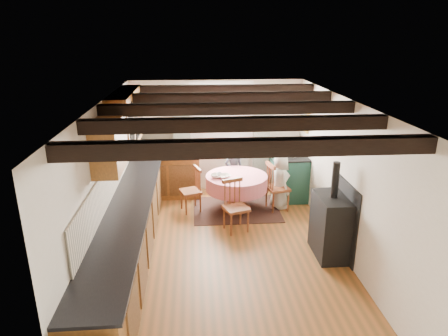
{
  "coord_description": "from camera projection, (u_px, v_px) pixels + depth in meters",
  "views": [
    {
      "loc": [
        -0.5,
        -5.54,
        3.33
      ],
      "look_at": [
        0.0,
        0.8,
        1.15
      ],
      "focal_mm": 31.86,
      "sensor_mm": 36.0,
      "label": 1
    }
  ],
  "objects": [
    {
      "name": "base_cabinet_left",
      "position": [
        131.0,
        231.0,
        6.09
      ],
      "size": [
        0.6,
        5.3,
        0.88
      ],
      "primitive_type": "cube",
      "color": "#A5601F",
      "rests_on": "floor"
    },
    {
      "name": "wall_right",
      "position": [
        345.0,
        179.0,
        6.08
      ],
      "size": [
        0.0,
        5.5,
        2.4
      ],
      "primitive_type": "cube",
      "color": "silver",
      "rests_on": "ground"
    },
    {
      "name": "wall_picture",
      "position": [
        305.0,
        116.0,
        8.09
      ],
      "size": [
        0.04,
        0.5,
        0.6
      ],
      "primitive_type": "cube",
      "color": "gold",
      "rests_on": "wall_right"
    },
    {
      "name": "wall_left",
      "position": [
        106.0,
        186.0,
        5.82
      ],
      "size": [
        0.0,
        5.5,
        2.4
      ],
      "primitive_type": "cube",
      "color": "silver",
      "rests_on": "ground"
    },
    {
      "name": "beam_d",
      "position": [
        223.0,
        97.0,
        6.53
      ],
      "size": [
        3.6,
        0.16,
        0.16
      ],
      "primitive_type": "cube",
      "color": "black",
      "rests_on": "ceiling"
    },
    {
      "name": "canister_tall",
      "position": [
        161.0,
        150.0,
        8.19
      ],
      "size": [
        0.13,
        0.13,
        0.22
      ],
      "primitive_type": "cylinder",
      "color": "#262628",
      "rests_on": "worktop_back"
    },
    {
      "name": "window_frame",
      "position": [
        222.0,
        118.0,
        8.41
      ],
      "size": [
        1.34,
        0.03,
        1.54
      ],
      "primitive_type": "cube",
      "color": "white",
      "rests_on": "wall_back"
    },
    {
      "name": "wall_plate",
      "position": [
        266.0,
        113.0,
        8.43
      ],
      "size": [
        0.3,
        0.02,
        0.3
      ],
      "primitive_type": "cylinder",
      "rotation": [
        1.57,
        0.0,
        0.0
      ],
      "color": "silver",
      "rests_on": "wall_back"
    },
    {
      "name": "child_far",
      "position": [
        234.0,
        170.0,
        8.39
      ],
      "size": [
        0.46,
        0.36,
        1.12
      ],
      "primitive_type": "imported",
      "rotation": [
        0.0,
        0.0,
        3.4
      ],
      "color": "#343942",
      "rests_on": "floor"
    },
    {
      "name": "beam_b",
      "position": [
        236.0,
        124.0,
        4.65
      ],
      "size": [
        3.6,
        0.16,
        0.16
      ],
      "primitive_type": "cube",
      "color": "black",
      "rests_on": "ceiling"
    },
    {
      "name": "curtain_rod",
      "position": [
        222.0,
        90.0,
        8.13
      ],
      "size": [
        2.0,
        0.03,
        0.03
      ],
      "primitive_type": "cylinder",
      "rotation": [
        0.0,
        1.57,
        0.0
      ],
      "color": "black",
      "rests_on": "wall_back"
    },
    {
      "name": "chair_near",
      "position": [
        236.0,
        206.0,
        6.9
      ],
      "size": [
        0.51,
        0.52,
        0.93
      ],
      "primitive_type": null,
      "rotation": [
        0.0,
        0.0,
        0.33
      ],
      "color": "brown",
      "rests_on": "floor"
    },
    {
      "name": "base_cabinet_back",
      "position": [
        169.0,
        176.0,
        8.43
      ],
      "size": [
        1.3,
        0.6,
        0.88
      ],
      "primitive_type": "cube",
      "color": "#A5601F",
      "rests_on": "floor"
    },
    {
      "name": "canister_wide",
      "position": [
        174.0,
        149.0,
        8.22
      ],
      "size": [
        0.19,
        0.19,
        0.21
      ],
      "primitive_type": "cylinder",
      "color": "#262628",
      "rests_on": "worktop_back"
    },
    {
      "name": "wall_cabinet_glass",
      "position": [
        126.0,
        118.0,
        6.72
      ],
      "size": [
        0.34,
        1.8,
        0.9
      ],
      "primitive_type": "cube",
      "color": "#A5601F",
      "rests_on": "wall_left"
    },
    {
      "name": "wall_back",
      "position": [
        217.0,
        136.0,
        8.54
      ],
      "size": [
        3.6,
        0.0,
        2.4
      ],
      "primitive_type": "cube",
      "color": "silver",
      "rests_on": "ground"
    },
    {
      "name": "ceiling",
      "position": [
        228.0,
        102.0,
        5.56
      ],
      "size": [
        3.6,
        5.5,
        0.0
      ],
      "primitive_type": "cube",
      "color": "white",
      "rests_on": "ground"
    },
    {
      "name": "rug",
      "position": [
        236.0,
        209.0,
        7.86
      ],
      "size": [
        1.68,
        1.31,
        0.01
      ],
      "primitive_type": "cube",
      "color": "#3C201B",
      "rests_on": "floor"
    },
    {
      "name": "beam_a",
      "position": [
        247.0,
        148.0,
        3.7
      ],
      "size": [
        3.6,
        0.16,
        0.16
      ],
      "primitive_type": "cube",
      "color": "black",
      "rests_on": "ceiling"
    },
    {
      "name": "aga_range",
      "position": [
        288.0,
        174.0,
        8.4
      ],
      "size": [
        0.67,
        1.03,
        0.95
      ],
      "primitive_type": null,
      "color": "#1D4B3D",
      "rests_on": "floor"
    },
    {
      "name": "beam_e",
      "position": [
        219.0,
        89.0,
        7.47
      ],
      "size": [
        3.6,
        0.16,
        0.16
      ],
      "primitive_type": "cube",
      "color": "black",
      "rests_on": "ceiling"
    },
    {
      "name": "wall_front",
      "position": [
        257.0,
        298.0,
        3.36
      ],
      "size": [
        3.6,
        0.0,
        2.4
      ],
      "primitive_type": "cube",
      "color": "silver",
      "rests_on": "ground"
    },
    {
      "name": "splash_back",
      "position": [
        170.0,
        138.0,
        8.45
      ],
      "size": [
        1.4,
        0.02,
        0.55
      ],
      "primitive_type": "cube",
      "color": "beige",
      "rests_on": "wall_back"
    },
    {
      "name": "beam_c",
      "position": [
        228.0,
        109.0,
        5.59
      ],
      "size": [
        3.6,
        0.16,
        0.16
      ],
      "primitive_type": "cube",
      "color": "black",
      "rests_on": "ceiling"
    },
    {
      "name": "cast_iron_stove",
      "position": [
        332.0,
        210.0,
        6.04
      ],
      "size": [
        0.46,
        0.76,
        1.53
      ],
      "primitive_type": null,
      "color": "black",
      "rests_on": "floor"
    },
    {
      "name": "bowl_b",
      "position": [
        216.0,
        176.0,
        7.51
      ],
      "size": [
        0.29,
        0.29,
        0.07
      ],
      "primitive_type": "imported",
      "rotation": [
        0.0,
        0.0,
        1.05
      ],
      "color": "silver",
      "rests_on": "dining_table"
    },
    {
      "name": "worktop_back",
      "position": [
        168.0,
        155.0,
        8.26
      ],
      "size": [
        1.3,
        0.64,
        0.04
      ],
      "primitive_type": "cube",
      "color": "black",
      "rests_on": "base_cabinet_back"
    },
    {
      "name": "cup",
      "position": [
        219.0,
        175.0,
        7.53
      ],
      "size": [
        0.13,
        0.13,
        0.09
      ],
      "primitive_type": "imported",
      "rotation": [
        0.0,
        0.0,
        3.55
      ],
      "color": "silver",
      "rests_on": "dining_table"
    },
    {
      "name": "curtain_right",
      "position": [
        261.0,
        141.0,
        8.55
      ],
      "size": [
        0.35,
        0.1,
        2.1
      ],
      "primitive_type": "cube",
      "color": "#A9A9A9",
      "rests_on": "wall_back"
    },
    {
      "name": "canister_slim",
      "position": [
        174.0,
        149.0,
        8.16
      ],
      "size": [
        0.09,
        0.09,
        0.26
      ],
      "primitive_type": "cylinder",
      "color": "#262628",
      "rests_on": "worktop_back"
    },
    {
      "name": "chair_left",
      "position": [
        190.0,
        190.0,
        7.67
      ],
      "size": [
        0.5,
        0.48,
        0.88
      ],
      "primitive_type": null,
      "rotation": [
        0.0,
        0.0,
        -1.25
      ],
      "color": "brown",
      "rests_on": "floor"
    },
    {
      "name": "chair_right",
      "position": [
        278.0,
        186.0,
        7.74
      ],
      "size": [
        0.51,
        0.5,
        0.97
      ],
      "primitive_type": null,
      "rotation": [
        0.0,
        0.0,
        1.78
      ],
      "color": "brown",
      "rests_on": "floor"
    },
    {
      "name": "splash_left",
      "position": [
        111.0,
        178.0,
        6.1
      ],
      "size": [
        0.02,
        4.5,
        0.55
      ],
      "primitive_type": "cube",
      "color": "beige",
      "rests_on": "wall_left"
    },
    {
      "name": "curtain_left",
      "position": [
        182.0,
        143.0,
        8.42
      ],
      "size": [
        0.35,
        0.1,
        2.1
      ],
      "primitive_type": "cube",
      "color": "#A9A9A9",
      "rests_on": "wall_back"
    },
    {
      "name": "worktop_left",
      "position": [
        130.0,
        204.0,
        5.94
      ],
      "size": [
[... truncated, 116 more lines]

